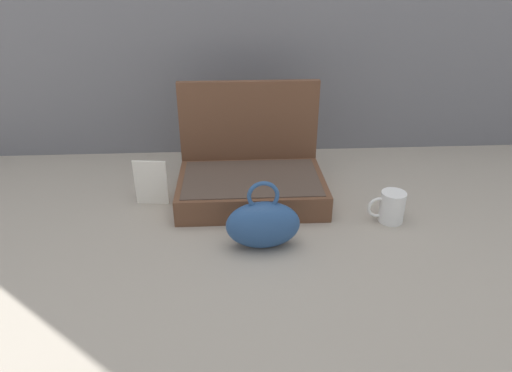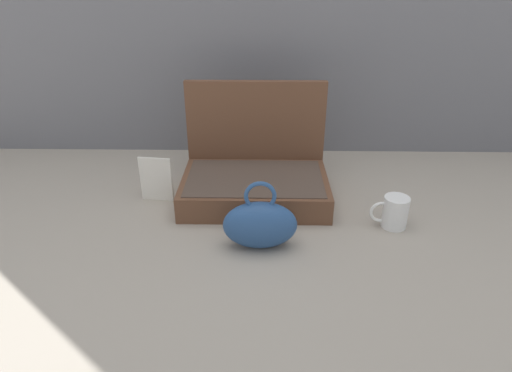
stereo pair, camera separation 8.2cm
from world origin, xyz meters
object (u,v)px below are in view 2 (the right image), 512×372
Objects in this scene: open_suitcase at (255,174)px; teal_pouch_handbag at (260,224)px; info_card_left at (156,179)px; coffee_mug at (394,212)px.

open_suitcase reaches higher than teal_pouch_handbag.
open_suitcase is 0.32m from info_card_left.
coffee_mug is at bearing -4.83° from info_card_left.
open_suitcase reaches higher than coffee_mug.
open_suitcase is 2.30× the size of teal_pouch_handbag.
open_suitcase is 4.19× the size of coffee_mug.
teal_pouch_handbag is at bearing -86.31° from open_suitcase.
info_card_left is at bearing -172.74° from open_suitcase.
coffee_mug is (0.40, -0.19, -0.03)m from open_suitcase.
coffee_mug is 0.75× the size of info_card_left.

